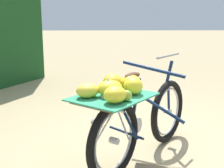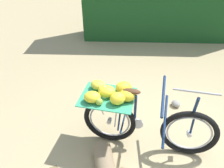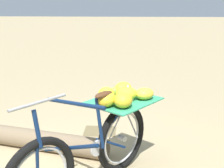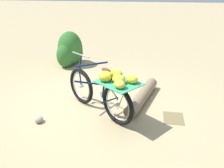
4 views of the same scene
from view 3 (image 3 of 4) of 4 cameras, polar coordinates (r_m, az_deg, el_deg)
The scene contains 3 objects.
bicycle at distance 3.01m, azimuth -2.49°, elevation -9.25°, with size 1.33×1.59×1.03m.
fallen_log at distance 3.89m, azimuth -11.72°, elevation -10.23°, with size 0.24×0.24×1.52m, color #7F6B51.
leaf_litter_patch at distance 4.38m, azimuth -2.21°, elevation -8.59°, with size 0.44×0.36×0.01m, color olive.
Camera 3 is at (-0.53, 2.35, 1.78)m, focal length 49.91 mm.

